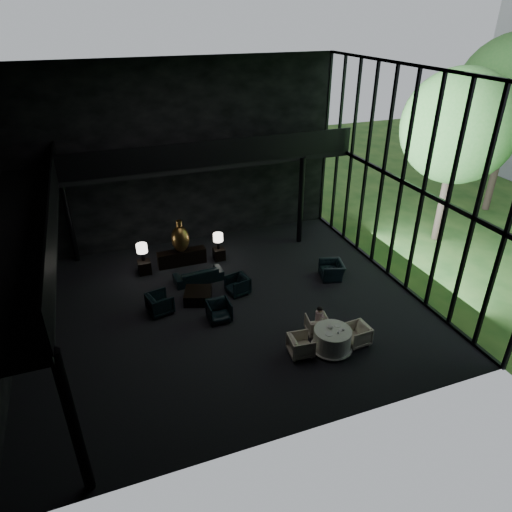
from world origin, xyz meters
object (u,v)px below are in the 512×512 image
object	(u,v)px
table_lamp_right	(218,238)
dining_chair_north	(317,325)
child	(319,314)
bronze_urn	(180,238)
lounge_armchair_east	(237,284)
window_armchair	(332,268)
table_lamp_left	(142,249)
side_table_left	(145,267)
dining_chair_east	(357,334)
lounge_armchair_west	(160,302)
console	(182,257)
dining_table	(332,341)
sofa	(198,273)
lounge_armchair_south	(219,310)
coffee_table	(198,296)
side_table_right	(219,254)
dining_chair_west	(301,345)

from	to	relation	value
table_lamp_right	dining_chair_north	bearing A→B (deg)	-74.92
child	bronze_urn	bearing A→B (deg)	-61.74
lounge_armchair_east	window_armchair	xyz separation A→B (m)	(3.94, -0.21, 0.01)
table_lamp_left	bronze_urn	bearing A→B (deg)	2.78
side_table_left	dining_chair_east	bearing A→B (deg)	-50.14
lounge_armchair_west	dining_chair_east	xyz separation A→B (m)	(5.67, -3.95, -0.08)
bronze_urn	window_armchair	size ratio (longest dim) A/B	1.46
table_lamp_right	dining_chair_east	distance (m)	7.52
console	lounge_armchair_east	xyz separation A→B (m)	(1.51, -2.95, 0.08)
console	dining_table	distance (m)	7.84
table_lamp_left	child	world-z (taller)	table_lamp_left
sofa	dining_table	xyz separation A→B (m)	(2.97, -5.54, -0.03)
lounge_armchair_west	lounge_armchair_south	world-z (taller)	lounge_armchair_west
lounge_armchair_west	child	distance (m)	5.65
dining_table	table_lamp_right	bearing A→B (deg)	103.61
lounge_armchair_west	dining_table	size ratio (longest dim) A/B	0.67
console	window_armchair	world-z (taller)	window_armchair
table_lamp_left	child	xyz separation A→B (m)	(4.91, -6.07, -0.35)
sofa	table_lamp_left	bearing A→B (deg)	-40.57
side_table_left	lounge_armchair_west	size ratio (longest dim) A/B	0.61
coffee_table	lounge_armchair_west	bearing A→B (deg)	-170.30
lounge_armchair_west	lounge_armchair_east	bearing A→B (deg)	-98.09
side_table_left	sofa	world-z (taller)	sofa
child	sofa	bearing A→B (deg)	-57.12
side_table_right	child	distance (m)	6.30
window_armchair	dining_chair_north	xyz separation A→B (m)	(-2.21, -3.02, -0.10)
dining_chair_north	dining_chair_east	distance (m)	1.34
console	table_lamp_left	bearing A→B (deg)	-176.34
lounge_armchair_east	dining_chair_east	bearing A→B (deg)	20.97
side_table_left	console	bearing A→B (deg)	6.76
lounge_armchair_south	dining_table	size ratio (longest dim) A/B	0.62
side_table_right	lounge_armchair_east	world-z (taller)	lounge_armchair_east
table_lamp_left	window_armchair	bearing A→B (deg)	-23.44
table_lamp_right	lounge_armchair_west	world-z (taller)	table_lamp_right
dining_table	dining_chair_west	bearing A→B (deg)	172.95
lounge_armchair_south	bronze_urn	bearing A→B (deg)	94.88
lounge_armchair_south	dining_chair_west	size ratio (longest dim) A/B	1.14
side_table_left	dining_table	world-z (taller)	dining_table
table_lamp_right	window_armchair	distance (m)	4.96
sofa	child	world-z (taller)	child
lounge_armchair_south	dining_table	world-z (taller)	lounge_armchair_south
table_lamp_left	dining_chair_north	bearing A→B (deg)	-51.47
lounge_armchair_south	console	bearing A→B (deg)	94.85
window_armchair	table_lamp_left	bearing A→B (deg)	-99.24
table_lamp_left	lounge_armchair_south	size ratio (longest dim) A/B	0.88
table_lamp_left	dining_chair_north	world-z (taller)	table_lamp_left
bronze_urn	dining_chair_east	size ratio (longest dim) A/B	1.88
table_lamp_left	child	size ratio (longest dim) A/B	1.29
bronze_urn	table_lamp_right	bearing A→B (deg)	-2.50
bronze_urn	lounge_armchair_west	xyz separation A→B (m)	(-1.48, -3.15, -0.79)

